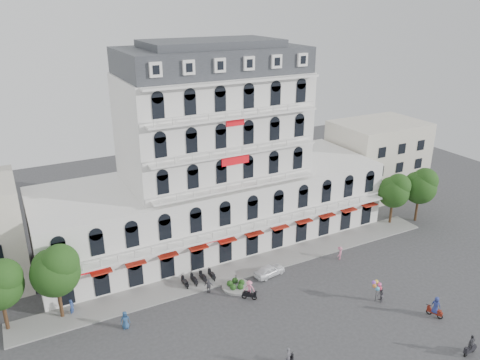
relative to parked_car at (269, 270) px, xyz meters
name	(u,v)px	position (x,y,z in m)	size (l,w,h in m)	color
ground	(288,309)	(-1.60, -6.40, -0.66)	(120.00, 120.00, 0.00)	#38383A
sidewalk	(247,267)	(-1.60, 2.60, -0.58)	(53.00, 4.00, 0.16)	gray
main_building	(214,168)	(-1.60, 11.60, 9.30)	(45.00, 15.00, 25.80)	silver
flank_building_east	(376,158)	(28.40, 13.60, 5.34)	(14.00, 10.00, 12.00)	beige
traffic_island	(236,286)	(-4.60, -0.39, -0.40)	(3.20, 3.20, 1.60)	gray
parked_scooter_row	(199,283)	(-7.95, 2.40, -0.66)	(4.40, 1.80, 1.10)	black
tree_west_inner	(55,269)	(-22.55, 3.09, 5.02)	(4.76, 4.76, 8.25)	#382314
tree_east_inner	(394,190)	(22.45, 3.59, 4.55)	(4.40, 4.37, 7.57)	#382314
tree_east_outer	(421,185)	(26.45, 2.59, 4.89)	(4.65, 4.65, 8.05)	#382314
parked_car	(269,270)	(0.00, 0.00, 0.00)	(1.56, 3.88, 1.32)	white
rider_west	(288,359)	(-6.20, -13.42, 0.33)	(1.51, 1.09, 2.19)	black
rider_east	(436,307)	(10.91, -14.34, 0.52)	(0.88, 1.63, 2.32)	maroon
rider_northeast	(471,345)	(9.33, -19.66, 0.41)	(1.70, 0.50, 2.17)	black
rider_center	(249,289)	(-4.34, -2.99, 0.56)	(1.37, 1.28, 2.29)	black
pedestrian_left	(125,320)	(-17.34, -1.51, 0.28)	(0.92, 0.60, 1.89)	navy
pedestrian_mid	(209,286)	(-7.69, 0.12, 0.20)	(1.01, 0.42, 1.73)	#58575F
pedestrian_right	(340,253)	(9.55, -0.94, 0.21)	(1.13, 0.65, 1.74)	#C26684
pedestrian_far	(72,307)	(-21.60, 3.10, 0.24)	(0.66, 0.43, 1.80)	navy
balloon_vendor	(379,291)	(7.65, -9.77, 0.62)	(1.42, 1.31, 2.45)	#55535A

